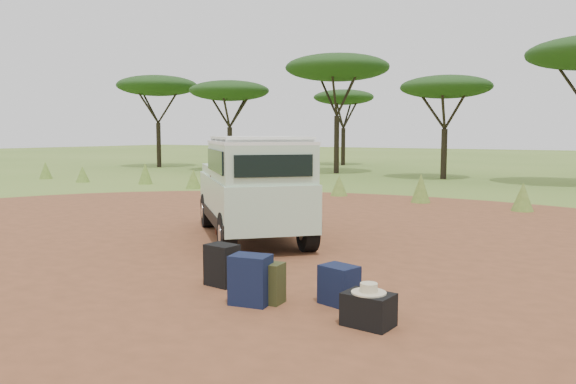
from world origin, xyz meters
The scene contains 13 objects.
ground centered at (0.00, 0.00, 0.00)m, with size 140.00×140.00×0.00m, color #587B2B.
dirt_clearing centered at (0.00, 0.00, 0.00)m, with size 23.00×23.00×0.01m, color brown.
grass_fringe centered at (0.12, 8.67, 0.40)m, with size 36.60×1.60×0.90m.
acacia_treeline centered at (0.75, 19.81, 4.87)m, with size 46.70×13.20×6.26m.
safari_vehicle centered at (-0.98, 1.20, 1.00)m, with size 4.20×4.15×2.08m.
walking_staff centered at (-1.84, 1.01, 0.64)m, with size 0.03×0.03×1.33m, color maroon.
backpack_black centered at (0.66, -1.90, 0.30)m, with size 0.43×0.32×0.59m, color black.
backpack_navy centered at (1.50, -2.41, 0.32)m, with size 0.48×0.34×0.63m, color #111736.
backpack_olive centered at (1.66, -2.24, 0.26)m, with size 0.37×0.27×0.52m, color #373A1B.
duffel_navy centered at (2.45, -1.84, 0.25)m, with size 0.44×0.33×0.50m, color #111736.
hard_case centered at (3.08, -2.38, 0.19)m, with size 0.53×0.38×0.38m, color black.
stuff_sack centered at (1.40, -2.28, 0.14)m, with size 0.28×0.28×0.28m, color black.
safari_hat centered at (3.08, -2.38, 0.42)m, with size 0.39×0.39×0.11m.
Camera 1 is at (5.48, -8.00, 2.14)m, focal length 35.00 mm.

